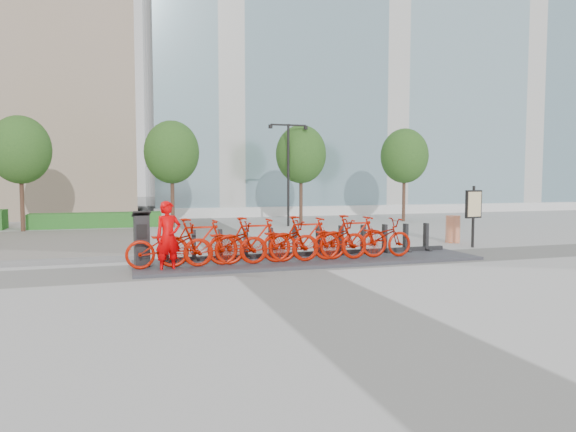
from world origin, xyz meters
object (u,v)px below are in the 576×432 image
object	(u,v)px
map_sign	(474,207)
construction_barrel	(453,229)
kiosk	(142,240)
worker_red	(168,237)
bike_0	(169,246)

from	to	relation	value
map_sign	construction_barrel	bearing A→B (deg)	73.23
kiosk	worker_red	bearing A→B (deg)	-53.59
bike_0	kiosk	world-z (taller)	kiosk
worker_red	construction_barrel	world-z (taller)	worker_red
construction_barrel	map_sign	size ratio (longest dim) A/B	0.47
map_sign	worker_red	bearing A→B (deg)	-179.89
bike_0	map_sign	bearing A→B (deg)	-81.40
worker_red	construction_barrel	xyz separation A→B (m)	(10.34, 3.12, -0.39)
bike_0	worker_red	world-z (taller)	worker_red
kiosk	construction_barrel	size ratio (longest dim) A/B	1.45
bike_0	construction_barrel	xyz separation A→B (m)	(10.31, 2.89, -0.14)
bike_0	construction_barrel	bearing A→B (deg)	-74.35
bike_0	map_sign	xyz separation A→B (m)	(10.14, 1.53, 0.74)
worker_red	construction_barrel	distance (m)	10.81
bike_0	worker_red	size ratio (longest dim) A/B	1.20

